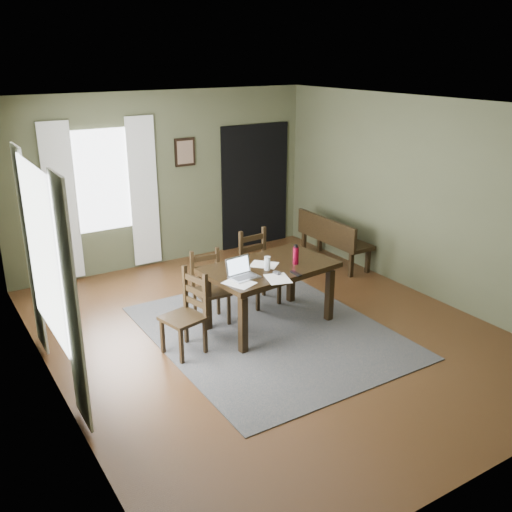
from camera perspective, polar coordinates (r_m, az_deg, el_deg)
ground at (r=7.05m, az=1.30°, el=-7.64°), size 5.00×6.00×0.01m
room_shell at (r=6.42m, az=1.43°, el=6.83°), size 5.02×6.02×2.71m
rug at (r=7.04m, az=1.30°, el=-7.56°), size 2.60×3.20×0.01m
dining_table at (r=6.95m, az=1.36°, el=-1.68°), size 1.66×1.10×0.79m
chair_end at (r=6.45m, az=-6.96°, el=-5.80°), size 0.51×0.50×0.96m
chair_back_left at (r=7.16m, az=-4.66°, el=-3.23°), size 0.43×0.43×0.91m
chair_back_right at (r=7.66m, az=0.26°, el=-1.26°), size 0.46×0.46×1.00m
bench at (r=9.15m, az=7.59°, el=1.99°), size 0.45×1.40×0.79m
laptop at (r=6.55m, az=-1.46°, el=-1.61°), size 0.35×0.29×0.23m
computer_mouse at (r=6.64m, az=2.12°, el=-1.71°), size 0.07×0.10×0.03m
tv_remote at (r=6.65m, az=4.01°, el=-1.76°), size 0.06×0.18×0.02m
drinking_glass at (r=6.74m, az=1.14°, el=-0.73°), size 0.08×0.08×0.16m
water_bottle at (r=6.94m, az=4.00°, el=0.10°), size 0.09×0.09×0.25m
paper_a at (r=6.39m, az=-1.70°, el=-2.71°), size 0.36×0.40×0.00m
paper_c at (r=6.93m, az=0.81°, el=-0.86°), size 0.39×0.40×0.00m
paper_e at (r=6.51m, az=2.19°, el=-2.29°), size 0.34×0.39×0.00m
window_left at (r=5.79m, az=-20.64°, el=0.43°), size 0.01×1.30×1.70m
window_back at (r=8.73m, az=-15.15°, el=7.28°), size 1.00×0.01×1.50m
curtain_left_near at (r=5.13m, az=-18.01°, el=-4.72°), size 0.03×0.48×2.30m
curtain_left_far at (r=6.64m, az=-21.65°, el=0.43°), size 0.03×0.48×2.30m
curtain_back_left at (r=8.61m, az=-18.87°, el=5.00°), size 0.44×0.03×2.30m
curtain_back_right at (r=8.95m, az=-11.16°, el=6.25°), size 0.44×0.03×2.30m
framed_picture at (r=9.15m, az=-7.13°, el=10.27°), size 0.34×0.03×0.44m
doorway_back at (r=9.89m, az=-0.10°, el=7.01°), size 1.30×0.03×2.10m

